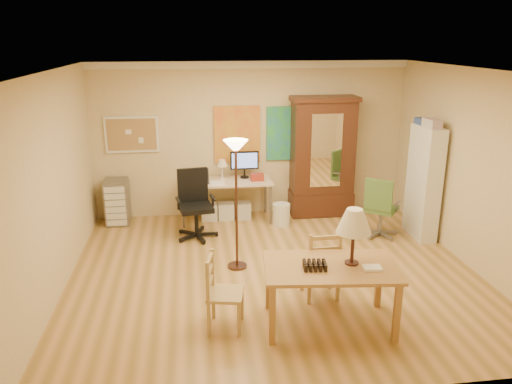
{
  "coord_description": "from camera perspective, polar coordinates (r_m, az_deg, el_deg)",
  "views": [
    {
      "loc": [
        -1.07,
        -6.12,
        3.09
      ],
      "look_at": [
        -0.21,
        0.3,
        1.07
      ],
      "focal_mm": 35.0,
      "sensor_mm": 36.0,
      "label": 1
    }
  ],
  "objects": [
    {
      "name": "floor",
      "position": [
        6.94,
        2.06,
        -9.12
      ],
      "size": [
        5.5,
        5.5,
        0.0
      ],
      "primitive_type": "plane",
      "color": "olive",
      "rests_on": "ground"
    },
    {
      "name": "crown_molding",
      "position": [
        8.66,
        -0.57,
        14.36
      ],
      "size": [
        5.5,
        0.08,
        0.12
      ],
      "primitive_type": "cube",
      "color": "white",
      "rests_on": "floor"
    },
    {
      "name": "corkboard",
      "position": [
        8.79,
        -14.02,
        6.4
      ],
      "size": [
        0.9,
        0.04,
        0.62
      ],
      "primitive_type": "cube",
      "color": "#A8864F",
      "rests_on": "floor"
    },
    {
      "name": "art_panel_left",
      "position": [
        8.78,
        -2.18,
        6.57
      ],
      "size": [
        0.8,
        0.04,
        1.0
      ],
      "primitive_type": "cube",
      "color": "gold",
      "rests_on": "floor"
    },
    {
      "name": "art_panel_right",
      "position": [
        8.91,
        3.63,
        6.7
      ],
      "size": [
        0.75,
        0.04,
        0.95
      ],
      "primitive_type": "cube",
      "color": "teal",
      "rests_on": "floor"
    },
    {
      "name": "dining_table",
      "position": [
        5.5,
        9.45,
        -6.94
      ],
      "size": [
        1.52,
        1.01,
        1.35
      ],
      "color": "olive",
      "rests_on": "floor"
    },
    {
      "name": "ladder_chair_back",
      "position": [
        6.19,
        7.44,
        -8.39
      ],
      "size": [
        0.43,
        0.41,
        0.9
      ],
      "color": "#A98B4D",
      "rests_on": "floor"
    },
    {
      "name": "ladder_chair_left",
      "position": [
        5.57,
        -3.81,
        -11.58
      ],
      "size": [
        0.45,
        0.47,
        0.86
      ],
      "color": "#A98B4D",
      "rests_on": "floor"
    },
    {
      "name": "torchiere_lamp",
      "position": [
        6.58,
        -2.31,
        2.9
      ],
      "size": [
        0.33,
        0.33,
        1.81
      ],
      "color": "#41261A",
      "rests_on": "floor"
    },
    {
      "name": "computer_desk",
      "position": [
        8.71,
        -3.29,
        -0.42
      ],
      "size": [
        1.58,
        0.69,
        1.19
      ],
      "color": "beige",
      "rests_on": "floor"
    },
    {
      "name": "office_chair_black",
      "position": [
        8.04,
        -6.88,
        -3.16
      ],
      "size": [
        0.68,
        0.68,
        1.1
      ],
      "color": "black",
      "rests_on": "floor"
    },
    {
      "name": "office_chair_green",
      "position": [
        8.26,
        13.97,
        -3.2
      ],
      "size": [
        0.63,
        0.63,
        0.99
      ],
      "color": "slate",
      "rests_on": "floor"
    },
    {
      "name": "drawer_cart",
      "position": [
        8.86,
        -15.58,
        -1.09
      ],
      "size": [
        0.39,
        0.46,
        0.77
      ],
      "color": "slate",
      "rests_on": "floor"
    },
    {
      "name": "armoire",
      "position": [
        8.94,
        7.54,
        3.15
      ],
      "size": [
        1.15,
        0.55,
        2.12
      ],
      "color": "#341D0E",
      "rests_on": "floor"
    },
    {
      "name": "bookshelf",
      "position": [
        8.27,
        18.61,
        0.98
      ],
      "size": [
        0.27,
        0.72,
        1.79
      ],
      "color": "white",
      "rests_on": "floor"
    },
    {
      "name": "wastebin",
      "position": [
        8.53,
        2.9,
        -2.58
      ],
      "size": [
        0.3,
        0.3,
        0.38
      ],
      "primitive_type": "cylinder",
      "color": "silver",
      "rests_on": "floor"
    }
  ]
}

